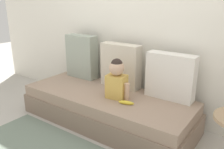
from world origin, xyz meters
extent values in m
plane|color=#B2ADA3|center=(0.00, 0.00, 0.00)|extent=(12.00, 12.00, 0.00)
cube|color=silver|center=(0.00, 0.53, 1.11)|extent=(5.30, 0.10, 2.23)
cube|color=#826C5B|center=(0.00, 0.00, 0.12)|extent=(2.10, 0.81, 0.24)
cube|color=gray|center=(0.00, 0.00, 0.30)|extent=(2.03, 0.78, 0.13)
cube|color=#99A393|center=(-0.65, 0.30, 0.66)|extent=(0.45, 0.16, 0.59)
cube|color=beige|center=(0.00, 0.30, 0.64)|extent=(0.51, 0.16, 0.54)
cube|color=silver|center=(0.65, 0.30, 0.62)|extent=(0.53, 0.16, 0.51)
cube|color=gold|center=(0.17, -0.03, 0.50)|extent=(0.23, 0.18, 0.27)
sphere|color=tan|center=(0.17, -0.03, 0.72)|extent=(0.17, 0.17, 0.17)
sphere|color=#2D231E|center=(0.17, -0.03, 0.75)|extent=(0.13, 0.13, 0.13)
cylinder|color=tan|center=(0.03, -0.03, 0.47)|extent=(0.06, 0.06, 0.20)
cylinder|color=tan|center=(0.30, -0.03, 0.47)|extent=(0.06, 0.06, 0.20)
ellipsoid|color=yellow|center=(0.35, -0.12, 0.39)|extent=(0.18, 0.09, 0.04)
camera|label=1|loc=(1.54, -2.05, 1.43)|focal=37.87mm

